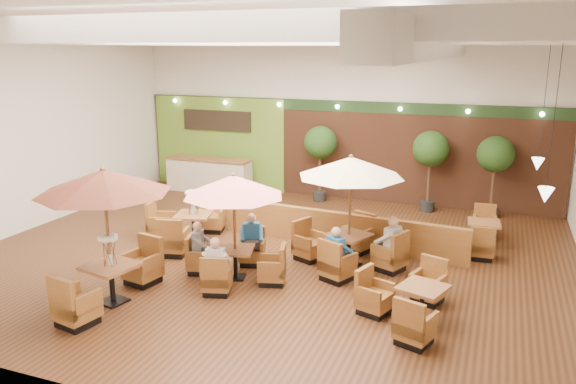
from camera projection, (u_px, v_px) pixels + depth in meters
The scene contains 17 objects.
room at pixel (297, 100), 13.61m from camera, with size 14.04×14.00×5.52m.
service_counter at pixel (209, 175), 19.49m from camera, with size 3.00×0.75×1.18m.
booth_divider at pixel (338, 229), 14.05m from camera, with size 6.44×0.18×0.89m, color brown.
table_0 at pixel (105, 201), 10.52m from camera, with size 2.52×2.76×2.73m.
table_1 at pixel (234, 206), 11.81m from camera, with size 2.40×2.40×2.35m.
table_2 at pixel (350, 191), 12.51m from camera, with size 2.71×2.71×2.59m.
table_3 at pixel (185, 225), 14.41m from camera, with size 1.89×2.72×1.55m.
table_4 at pixel (408, 302), 10.28m from camera, with size 1.72×2.46×0.87m.
table_5 at pixel (483, 235), 14.01m from camera, with size 0.82×2.30×0.85m.
topiary_0 at pixel (320, 146), 17.98m from camera, with size 1.06×1.06×2.46m.
topiary_1 at pixel (431, 152), 16.78m from camera, with size 1.07×1.07×2.48m.
topiary_2 at pixel (495, 157), 16.16m from camera, with size 1.04×1.04×2.42m.
diner_0 at pixel (216, 259), 11.25m from camera, with size 0.41×0.36×0.76m.
diner_1 at pixel (252, 234), 12.80m from camera, with size 0.42×0.40×0.75m.
diner_2 at pixel (200, 241), 12.32m from camera, with size 0.36×0.40×0.72m.
diner_3 at pixel (338, 248), 11.90m from camera, with size 0.42×0.41×0.75m.
diner_4 at pixel (390, 238), 12.43m from camera, with size 0.42×0.45×0.82m.
Camera 1 is at (4.96, -11.69, 4.83)m, focal length 35.00 mm.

